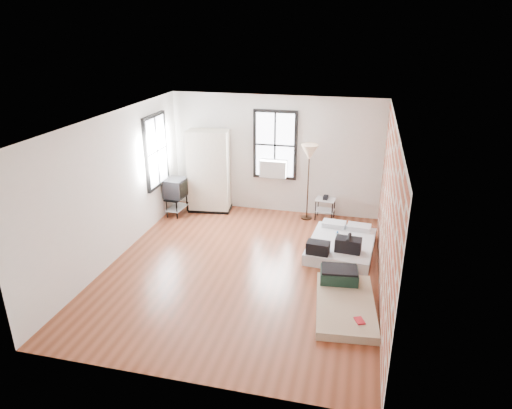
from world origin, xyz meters
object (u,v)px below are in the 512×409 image
(mattress_main, at_px, (341,245))
(mattress_bare, at_px, (344,297))
(wardrobe, at_px, (209,171))
(side_table, at_px, (325,204))
(tv_stand, at_px, (176,189))
(floor_lamp, at_px, (309,156))

(mattress_main, xyz_separation_m, mattress_bare, (0.17, -1.86, -0.03))
(mattress_bare, relative_size, wardrobe, 0.92)
(wardrobe, xyz_separation_m, side_table, (2.80, 0.07, -0.60))
(tv_stand, bearing_deg, floor_lamp, 13.70)
(tv_stand, bearing_deg, mattress_main, -9.86)
(mattress_bare, distance_m, floor_lamp, 3.81)
(wardrobe, relative_size, floor_lamp, 1.11)
(side_table, distance_m, floor_lamp, 1.22)
(tv_stand, bearing_deg, wardrobe, 40.33)
(wardrobe, xyz_separation_m, floor_lamp, (2.39, 0.00, 0.54))
(mattress_main, height_order, floor_lamp, floor_lamp)
(mattress_main, relative_size, floor_lamp, 1.00)
(floor_lamp, bearing_deg, side_table, 9.59)
(mattress_bare, bearing_deg, tv_stand, 139.29)
(mattress_bare, relative_size, floor_lamp, 1.02)
(mattress_bare, distance_m, wardrobe, 4.91)
(wardrobe, distance_m, floor_lamp, 2.45)
(tv_stand, bearing_deg, mattress_bare, -30.27)
(side_table, bearing_deg, tv_stand, -171.00)
(mattress_bare, bearing_deg, mattress_main, 89.54)
(floor_lamp, height_order, tv_stand, floor_lamp)
(mattress_main, bearing_deg, mattress_bare, -80.02)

